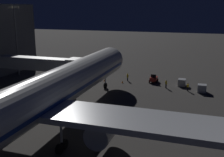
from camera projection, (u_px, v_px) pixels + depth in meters
ground_plane at (83, 106)px, 49.28m from camera, size 320.00×320.00×0.00m
airliner_at_gate at (40, 98)px, 35.77m from camera, size 50.33×62.21×19.90m
jet_bridge at (48, 64)px, 56.86m from camera, size 19.30×3.40×7.15m
apron_floodlight_mast at (16, 36)px, 69.82m from camera, size 2.90×0.50×17.29m
baggage_tug_spare at (154, 79)px, 64.79m from camera, size 1.86×2.47×1.95m
baggage_container_mid_row at (182, 82)px, 61.90m from camera, size 1.63×1.83×1.50m
baggage_container_far_row at (202, 88)px, 57.09m from camera, size 1.72×1.66×1.60m
ground_crew_near_nose_gear at (128, 77)px, 66.06m from camera, size 0.40×0.40×1.81m
ground_crew_by_belt_loader at (188, 87)px, 57.82m from camera, size 0.40×0.40×1.72m
ground_crew_marshaller_fwd at (166, 83)px, 60.01m from camera, size 0.40×0.40×1.83m
traffic_cone_nose_port at (122, 82)px, 64.29m from camera, size 0.36×0.36×0.55m
traffic_cone_nose_starboard at (104, 80)px, 65.63m from camera, size 0.36×0.36×0.55m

